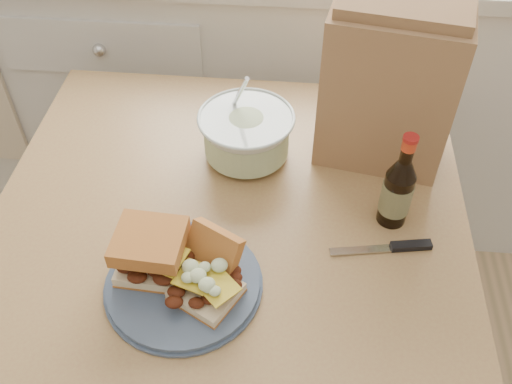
# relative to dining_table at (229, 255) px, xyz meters

# --- Properties ---
(cabinet_run) EXTENTS (2.50, 0.64, 0.94)m
(cabinet_run) POSITION_rel_dining_table_xyz_m (0.08, 0.89, -0.18)
(cabinet_run) COLOR silver
(cabinet_run) RESTS_ON ground
(dining_table) EXTENTS (0.92, 0.92, 0.76)m
(dining_table) POSITION_rel_dining_table_xyz_m (0.00, 0.00, 0.00)
(dining_table) COLOR #A5864E
(dining_table) RESTS_ON ground
(plate) EXTENTS (0.26, 0.26, 0.02)m
(plate) POSITION_rel_dining_table_xyz_m (-0.06, -0.16, 0.12)
(plate) COLOR #455570
(plate) RESTS_ON dining_table
(sandwich_left) EXTENTS (0.12, 0.11, 0.09)m
(sandwich_left) POSITION_rel_dining_table_xyz_m (-0.11, -0.14, 0.17)
(sandwich_left) COLOR beige
(sandwich_left) RESTS_ON plate
(sandwich_right) EXTENTS (0.13, 0.18, 0.09)m
(sandwich_right) POSITION_rel_dining_table_xyz_m (-0.01, -0.16, 0.16)
(sandwich_right) COLOR beige
(sandwich_right) RESTS_ON plate
(coleslaw_bowl) EXTENTS (0.20, 0.20, 0.20)m
(coleslaw_bowl) POSITION_rel_dining_table_xyz_m (0.02, 0.19, 0.16)
(coleslaw_bowl) COLOR silver
(coleslaw_bowl) RESTS_ON dining_table
(beer_bottle) EXTENTS (0.06, 0.06, 0.21)m
(beer_bottle) POSITION_rel_dining_table_xyz_m (0.31, 0.03, 0.19)
(beer_bottle) COLOR black
(beer_bottle) RESTS_ON dining_table
(knife) EXTENTS (0.19, 0.05, 0.01)m
(knife) POSITION_rel_dining_table_xyz_m (0.32, -0.04, 0.12)
(knife) COLOR silver
(knife) RESTS_ON dining_table
(paper_bag) EXTENTS (0.27, 0.21, 0.33)m
(paper_bag) POSITION_rel_dining_table_xyz_m (0.29, 0.22, 0.28)
(paper_bag) COLOR #946547
(paper_bag) RESTS_ON dining_table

